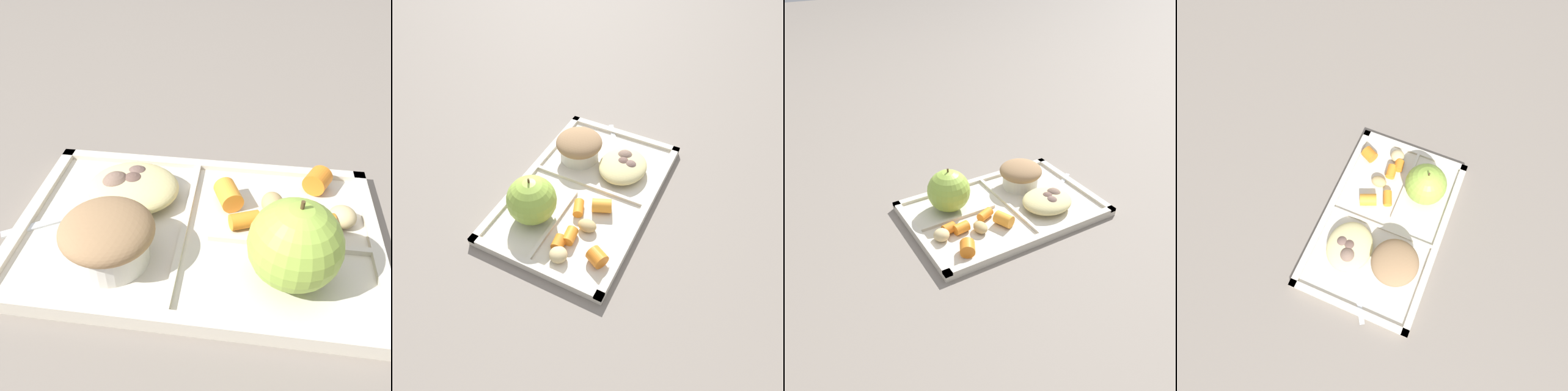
{
  "view_description": "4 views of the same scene",
  "coord_description": "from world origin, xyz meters",
  "views": [
    {
      "loc": [
        -0.05,
        0.35,
        0.34
      ],
      "look_at": [
        0.0,
        0.0,
        0.06
      ],
      "focal_mm": 40.42,
      "sensor_mm": 36.0,
      "label": 1
    },
    {
      "loc": [
        -0.44,
        -0.23,
        0.54
      ],
      "look_at": [
        -0.05,
        -0.03,
        0.07
      ],
      "focal_mm": 34.97,
      "sensor_mm": 36.0,
      "label": 2
    },
    {
      "loc": [
        -0.41,
        -0.6,
        0.52
      ],
      "look_at": [
        -0.06,
        -0.0,
        0.06
      ],
      "focal_mm": 39.12,
      "sensor_mm": 36.0,
      "label": 3
    },
    {
      "loc": [
        0.23,
        0.07,
        0.72
      ],
      "look_at": [
        -0.02,
        -0.04,
        0.07
      ],
      "focal_mm": 32.3,
      "sensor_mm": 36.0,
      "label": 4
    }
  ],
  "objects": [
    {
      "name": "ground",
      "position": [
        0.0,
        0.0,
        0.0
      ],
      "size": [
        6.0,
        6.0,
        0.0
      ],
      "primitive_type": "plane",
      "color": "slate"
    },
    {
      "name": "lunch_tray",
      "position": [
        -0.0,
        0.0,
        0.01
      ],
      "size": [
        0.39,
        0.25,
        0.02
      ],
      "color": "beige",
      "rests_on": "ground"
    },
    {
      "name": "meatball_front",
      "position": [
        0.08,
        -0.06,
        0.03
      ],
      "size": [
        0.03,
        0.03,
        0.03
      ],
      "primitive_type": "sphere",
      "color": "brown",
      "rests_on": "lunch_tray"
    },
    {
      "name": "potato_chunk_small",
      "position": [
        -0.16,
        -0.03,
        0.02
      ],
      "size": [
        0.04,
        0.04,
        0.02
      ],
      "primitive_type": "ellipsoid",
      "rotation": [
        0.0,
        0.0,
        4.04
      ],
      "color": "tan",
      "rests_on": "lunch_tray"
    },
    {
      "name": "meatball_back",
      "position": [
        0.08,
        -0.04,
        0.03
      ],
      "size": [
        0.03,
        0.03,
        0.03
      ],
      "primitive_type": "sphere",
      "color": "brown",
      "rests_on": "lunch_tray"
    },
    {
      "name": "carrot_slice_center",
      "position": [
        -0.11,
        -0.03,
        0.02
      ],
      "size": [
        0.03,
        0.02,
        0.02
      ],
      "primitive_type": "cylinder",
      "rotation": [
        0.0,
        1.57,
        3.27
      ],
      "color": "orange",
      "rests_on": "lunch_tray"
    },
    {
      "name": "meatball_side",
      "position": [
        0.1,
        -0.04,
        0.03
      ],
      "size": [
        0.04,
        0.04,
        0.04
      ],
      "primitive_type": "sphere",
      "color": "#755B4C",
      "rests_on": "lunch_tray"
    },
    {
      "name": "bran_muffin",
      "position": [
        0.08,
        0.05,
        0.04
      ],
      "size": [
        0.09,
        0.09,
        0.06
      ],
      "color": "silver",
      "rests_on": "lunch_tray"
    },
    {
      "name": "carrot_slice_back",
      "position": [
        -0.13,
        -0.02,
        0.02
      ],
      "size": [
        0.03,
        0.02,
        0.02
      ],
      "primitive_type": "cylinder",
      "rotation": [
        0.0,
        1.57,
        0.13
      ],
      "color": "orange",
      "rests_on": "lunch_tray"
    },
    {
      "name": "green_apple",
      "position": [
        -0.1,
        0.05,
        0.05
      ],
      "size": [
        0.09,
        0.09,
        0.09
      ],
      "color": "#93B742",
      "rests_on": "lunch_tray"
    },
    {
      "name": "carrot_slice_large",
      "position": [
        -0.03,
        -0.05,
        0.02
      ],
      "size": [
        0.04,
        0.04,
        0.03
      ],
      "primitive_type": "cylinder",
      "rotation": [
        0.0,
        1.57,
        5.11
      ],
      "color": "orange",
      "rests_on": "lunch_tray"
    },
    {
      "name": "carrot_slice_tilted",
      "position": [
        -0.05,
        -0.01,
        0.02
      ],
      "size": [
        0.04,
        0.03,
        0.02
      ],
      "primitive_type": "cylinder",
      "rotation": [
        0.0,
        1.57,
        3.52
      ],
      "color": "orange",
      "rests_on": "lunch_tray"
    },
    {
      "name": "carrot_slice_small",
      "position": [
        -0.13,
        -0.09,
        0.02
      ],
      "size": [
        0.04,
        0.04,
        0.03
      ],
      "primitive_type": "cylinder",
      "rotation": [
        0.0,
        1.57,
        4.24
      ],
      "color": "orange",
      "rests_on": "lunch_tray"
    },
    {
      "name": "potato_chunk_corner",
      "position": [
        -0.08,
        -0.04,
        0.02
      ],
      "size": [
        0.03,
        0.03,
        0.02
      ],
      "primitive_type": "ellipsoid",
      "rotation": [
        0.0,
        0.0,
        3.18
      ],
      "color": "tan",
      "rests_on": "lunch_tray"
    },
    {
      "name": "egg_noodle_pile",
      "position": [
        0.08,
        -0.04,
        0.03
      ],
      "size": [
        0.11,
        0.09,
        0.03
      ],
      "primitive_type": "ellipsoid",
      "color": "#D6C684",
      "rests_on": "lunch_tray"
    },
    {
      "name": "plastic_fork",
      "position": [
        0.13,
        -0.01,
        0.01
      ],
      "size": [
        0.14,
        0.1,
        0.0
      ],
      "color": "silver",
      "rests_on": "lunch_tray"
    }
  ]
}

